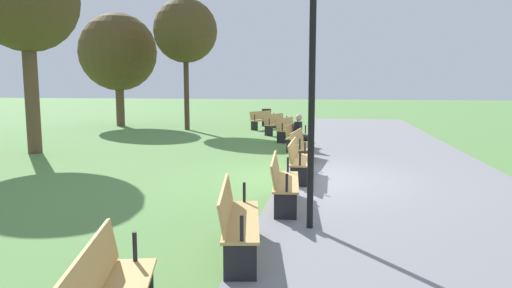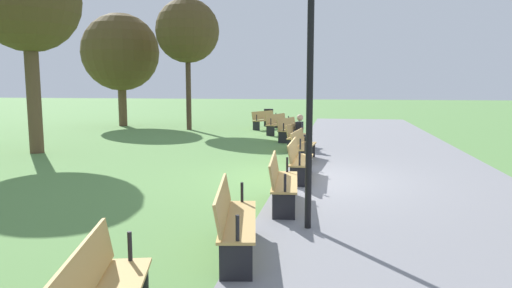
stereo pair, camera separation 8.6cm
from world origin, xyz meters
name	(u,v)px [view 2 (the right image)]	position (x,y,z in m)	size (l,w,h in m)	color
ground_plane	(301,179)	(0.00, 0.00, 0.00)	(120.00, 120.00, 0.00)	#5B8C47
path_paving	(400,182)	(0.00, 2.22, 0.00)	(39.21, 5.41, 0.01)	gray
bench_0	(265,119)	(-12.00, -2.76, 0.48)	(1.85, 1.21, 0.89)	tan
bench_1	(278,123)	(-9.71, -1.80, 0.48)	(1.88, 1.08, 0.89)	tan
bench_2	(290,129)	(-7.35, -1.05, 0.48)	(1.89, 0.94, 0.89)	tan
bench_3	(298,136)	(-4.93, -0.51, 0.48)	(1.88, 0.79, 0.89)	tan
bench_4	(302,145)	(-2.48, -0.18, 0.48)	(1.86, 0.63, 0.89)	tan
bench_5	(299,159)	(0.00, -0.07, 0.48)	(1.83, 0.47, 0.89)	tan
bench_6	(281,180)	(2.48, -0.18, 0.48)	(1.86, 0.63, 0.89)	tan
bench_7	(233,218)	(4.93, -0.51, 0.48)	(1.88, 0.79, 0.89)	tan
person_seated	(302,131)	(-4.88, -0.37, 0.64)	(0.39, 0.56, 1.20)	black
tree_0	(28,2)	(-2.65, -8.78, 4.75)	(3.20, 3.20, 6.41)	brown
tree_3	(121,53)	(-12.36, -10.56, 3.89)	(4.05, 4.05, 5.93)	brown
tree_4	(187,31)	(-10.95, -6.38, 4.74)	(3.05, 3.05, 6.29)	#4C3828
lamp_post	(311,32)	(3.70, 0.38, 2.95)	(0.32, 0.32, 4.27)	black
trash_bin	(269,118)	(-13.48, -2.81, 0.46)	(0.50, 0.50, 0.93)	black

